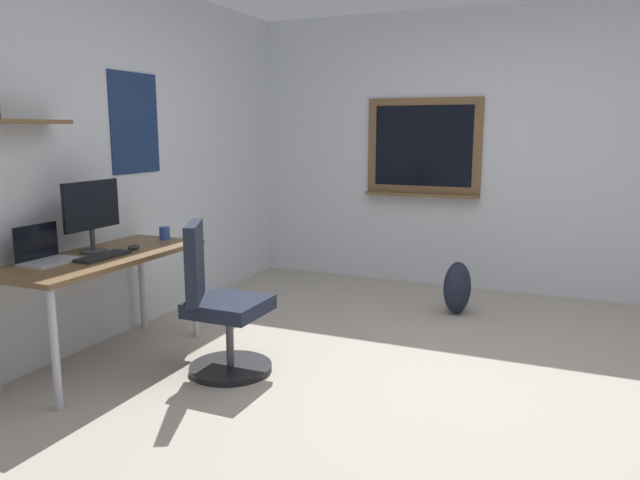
{
  "coord_description": "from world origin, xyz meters",
  "views": [
    {
      "loc": [
        -3.36,
        -0.7,
        1.5
      ],
      "look_at": [
        -0.09,
        0.72,
        0.85
      ],
      "focal_mm": 33.86,
      "sensor_mm": 36.0,
      "label": 1
    }
  ],
  "objects_px": {
    "office_chair": "(219,309)",
    "laptop": "(44,254)",
    "monitor_primary": "(92,211)",
    "computer_mouse": "(134,247)",
    "backpack": "(457,288)",
    "keyboard": "(103,256)",
    "desk": "(103,266)",
    "coffee_mug": "(165,233)"
  },
  "relations": [
    {
      "from": "desk",
      "to": "keyboard",
      "type": "relative_size",
      "value": 3.78
    },
    {
      "from": "desk",
      "to": "computer_mouse",
      "type": "relative_size",
      "value": 13.46
    },
    {
      "from": "monitor_primary",
      "to": "office_chair",
      "type": "bearing_deg",
      "value": -81.46
    },
    {
      "from": "desk",
      "to": "laptop",
      "type": "relative_size",
      "value": 4.52
    },
    {
      "from": "desk",
      "to": "backpack",
      "type": "relative_size",
      "value": 3.23
    },
    {
      "from": "desk",
      "to": "laptop",
      "type": "height_order",
      "value": "laptop"
    },
    {
      "from": "computer_mouse",
      "to": "backpack",
      "type": "distance_m",
      "value": 2.59
    },
    {
      "from": "backpack",
      "to": "monitor_primary",
      "type": "bearing_deg",
      "value": 134.76
    },
    {
      "from": "monitor_primary",
      "to": "coffee_mug",
      "type": "distance_m",
      "value": 0.62
    },
    {
      "from": "monitor_primary",
      "to": "laptop",
      "type": "bearing_deg",
      "value": 172.16
    },
    {
      "from": "desk",
      "to": "keyboard",
      "type": "bearing_deg",
      "value": -132.97
    },
    {
      "from": "laptop",
      "to": "monitor_primary",
      "type": "xyz_separation_m",
      "value": [
        0.35,
        -0.05,
        0.22
      ]
    },
    {
      "from": "computer_mouse",
      "to": "desk",
      "type": "bearing_deg",
      "value": 160.3
    },
    {
      "from": "office_chair",
      "to": "keyboard",
      "type": "relative_size",
      "value": 2.57
    },
    {
      "from": "keyboard",
      "to": "monitor_primary",
      "type": "bearing_deg",
      "value": 58.56
    },
    {
      "from": "desk",
      "to": "computer_mouse",
      "type": "distance_m",
      "value": 0.24
    },
    {
      "from": "monitor_primary",
      "to": "backpack",
      "type": "distance_m",
      "value": 2.89
    },
    {
      "from": "monitor_primary",
      "to": "computer_mouse",
      "type": "distance_m",
      "value": 0.35
    },
    {
      "from": "monitor_primary",
      "to": "computer_mouse",
      "type": "xyz_separation_m",
      "value": [
        0.17,
        -0.17,
        -0.25
      ]
    },
    {
      "from": "desk",
      "to": "office_chair",
      "type": "bearing_deg",
      "value": -77.82
    },
    {
      "from": "keyboard",
      "to": "coffee_mug",
      "type": "xyz_separation_m",
      "value": [
        0.67,
        0.05,
        0.04
      ]
    },
    {
      "from": "keyboard",
      "to": "computer_mouse",
      "type": "relative_size",
      "value": 3.56
    },
    {
      "from": "office_chair",
      "to": "backpack",
      "type": "height_order",
      "value": "office_chair"
    },
    {
      "from": "computer_mouse",
      "to": "backpack",
      "type": "height_order",
      "value": "computer_mouse"
    },
    {
      "from": "keyboard",
      "to": "coffee_mug",
      "type": "bearing_deg",
      "value": 4.27
    },
    {
      "from": "desk",
      "to": "coffee_mug",
      "type": "xyz_separation_m",
      "value": [
        0.6,
        -0.03,
        0.12
      ]
    },
    {
      "from": "office_chair",
      "to": "keyboard",
      "type": "height_order",
      "value": "office_chair"
    },
    {
      "from": "coffee_mug",
      "to": "monitor_primary",
      "type": "bearing_deg",
      "value": 167.84
    },
    {
      "from": "monitor_primary",
      "to": "backpack",
      "type": "bearing_deg",
      "value": -45.24
    },
    {
      "from": "desk",
      "to": "computer_mouse",
      "type": "height_order",
      "value": "computer_mouse"
    },
    {
      "from": "desk",
      "to": "computer_mouse",
      "type": "bearing_deg",
      "value": -19.7
    },
    {
      "from": "laptop",
      "to": "keyboard",
      "type": "distance_m",
      "value": 0.33
    },
    {
      "from": "office_chair",
      "to": "laptop",
      "type": "distance_m",
      "value": 1.08
    },
    {
      "from": "laptop",
      "to": "office_chair",
      "type": "bearing_deg",
      "value": -62.02
    },
    {
      "from": "office_chair",
      "to": "backpack",
      "type": "relative_size",
      "value": 2.19
    },
    {
      "from": "keyboard",
      "to": "backpack",
      "type": "distance_m",
      "value": 2.79
    },
    {
      "from": "office_chair",
      "to": "backpack",
      "type": "distance_m",
      "value": 2.16
    },
    {
      "from": "laptop",
      "to": "backpack",
      "type": "distance_m",
      "value": 3.12
    },
    {
      "from": "office_chair",
      "to": "keyboard",
      "type": "bearing_deg",
      "value": 108.92
    },
    {
      "from": "office_chair",
      "to": "laptop",
      "type": "xyz_separation_m",
      "value": [
        -0.48,
        0.9,
        0.37
      ]
    },
    {
      "from": "computer_mouse",
      "to": "monitor_primary",
      "type": "bearing_deg",
      "value": 135.53
    },
    {
      "from": "computer_mouse",
      "to": "laptop",
      "type": "bearing_deg",
      "value": 157.27
    }
  ]
}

